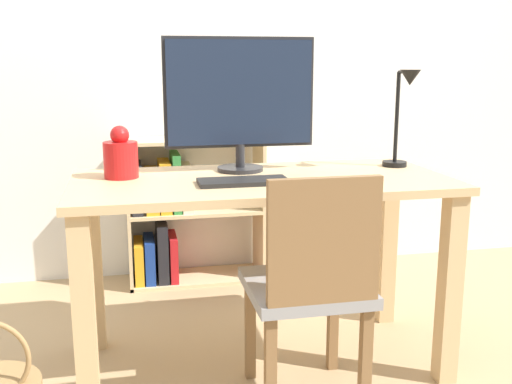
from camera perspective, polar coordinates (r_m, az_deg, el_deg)
ground_plane at (r=2.47m, az=0.50°, el=-15.88°), size 10.00×10.00×0.00m
wall_back at (r=3.33m, az=-3.96°, el=14.53°), size 8.00×0.05×2.60m
desk at (r=2.25m, az=0.53°, el=-2.19°), size 1.39×0.66×0.75m
monitor at (r=2.34m, az=-1.56°, el=9.06°), size 0.59×0.18×0.52m
keyboard at (r=2.12m, az=-1.22°, el=1.01°), size 0.32×0.13×0.02m
vase at (r=2.27m, az=-12.76°, el=3.31°), size 0.13×0.13×0.19m
desk_lamp at (r=2.46m, az=13.87°, el=7.68°), size 0.10×0.19×0.39m
chair at (r=2.02m, az=5.27°, el=-8.57°), size 0.40×0.40×0.83m
bookshelf at (r=3.22m, az=-7.82°, el=-2.03°), size 0.72×0.28×0.78m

